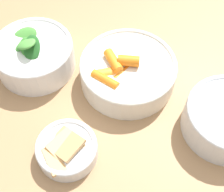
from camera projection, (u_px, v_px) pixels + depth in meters
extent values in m
cube|color=#99724C|center=(156.00, 132.00, 0.62)|extent=(1.31, 0.88, 0.03)
cube|color=olive|center=(154.00, 25.00, 1.32)|extent=(0.06, 0.06, 0.74)
cylinder|color=silver|center=(127.00, 73.00, 0.65)|extent=(0.20, 0.20, 0.05)
torus|color=silver|center=(128.00, 65.00, 0.63)|extent=(0.20, 0.20, 0.01)
cylinder|color=orange|center=(142.00, 58.00, 0.65)|extent=(0.03, 0.05, 0.02)
cylinder|color=orange|center=(121.00, 75.00, 0.63)|extent=(0.04, 0.05, 0.02)
cylinder|color=orange|center=(130.00, 70.00, 0.63)|extent=(0.04, 0.06, 0.02)
cylinder|color=orange|center=(110.00, 73.00, 0.62)|extent=(0.03, 0.05, 0.02)
cylinder|color=orange|center=(130.00, 81.00, 0.62)|extent=(0.03, 0.05, 0.02)
cylinder|color=orange|center=(105.00, 80.00, 0.60)|extent=(0.06, 0.04, 0.02)
cylinder|color=orange|center=(113.00, 61.00, 0.62)|extent=(0.05, 0.02, 0.02)
cylinder|color=orange|center=(128.00, 61.00, 0.62)|extent=(0.04, 0.05, 0.02)
cylinder|color=white|center=(35.00, 56.00, 0.67)|extent=(0.17, 0.17, 0.06)
torus|color=white|center=(32.00, 46.00, 0.64)|extent=(0.17, 0.17, 0.01)
ellipsoid|color=#3D8433|center=(22.00, 46.00, 0.64)|extent=(0.05, 0.06, 0.04)
ellipsoid|color=#235B23|center=(32.00, 48.00, 0.63)|extent=(0.06, 0.06, 0.04)
ellipsoid|color=#235B23|center=(27.00, 32.00, 0.68)|extent=(0.04, 0.04, 0.03)
ellipsoid|color=#4C933D|center=(26.00, 44.00, 0.62)|extent=(0.06, 0.05, 0.04)
ellipsoid|color=#3D8433|center=(59.00, 55.00, 0.65)|extent=(0.04, 0.03, 0.03)
ellipsoid|color=#4C933D|center=(25.00, 36.00, 0.66)|extent=(0.05, 0.06, 0.04)
ellipsoid|color=#3D8433|center=(47.00, 33.00, 0.67)|extent=(0.04, 0.04, 0.02)
ellipsoid|color=#235B23|center=(59.00, 46.00, 0.66)|extent=(0.04, 0.05, 0.04)
ellipsoid|color=#3D8433|center=(27.00, 48.00, 0.63)|extent=(0.05, 0.03, 0.04)
ellipsoid|color=#A36B4C|center=(212.00, 94.00, 0.60)|extent=(0.01, 0.01, 0.01)
ellipsoid|color=#AD7551|center=(205.00, 94.00, 0.60)|extent=(0.01, 0.01, 0.01)
ellipsoid|color=#AD7551|center=(195.00, 107.00, 0.58)|extent=(0.01, 0.01, 0.01)
ellipsoid|color=#A36B4C|center=(213.00, 110.00, 0.58)|extent=(0.01, 0.01, 0.01)
cylinder|color=#E0A88E|center=(223.00, 99.00, 0.58)|extent=(0.03, 0.03, 0.01)
cylinder|color=silver|center=(67.00, 150.00, 0.57)|extent=(0.11, 0.11, 0.03)
torus|color=silver|center=(66.00, 146.00, 0.55)|extent=(0.11, 0.11, 0.01)
cube|color=tan|center=(66.00, 152.00, 0.56)|extent=(0.06, 0.06, 0.01)
cube|color=tan|center=(67.00, 149.00, 0.56)|extent=(0.06, 0.06, 0.02)
cube|color=tan|center=(61.00, 158.00, 0.54)|extent=(0.06, 0.05, 0.02)
cube|color=tan|center=(67.00, 148.00, 0.55)|extent=(0.07, 0.07, 0.02)
cube|color=tan|center=(65.00, 144.00, 0.55)|extent=(0.07, 0.07, 0.02)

